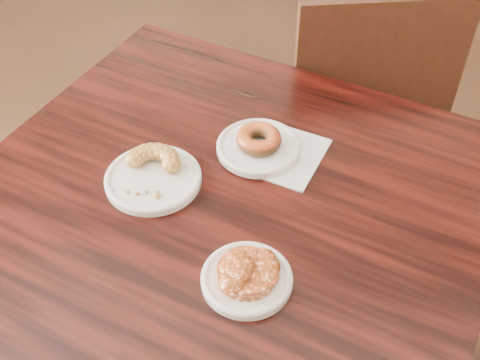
% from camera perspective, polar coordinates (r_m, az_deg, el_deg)
% --- Properties ---
extents(cafe_table, '(1.13, 1.13, 0.75)m').
position_cam_1_polar(cafe_table, '(1.34, -1.78, -13.57)').
color(cafe_table, black).
rests_on(cafe_table, floor).
extents(chair_far, '(0.54, 0.54, 0.90)m').
position_cam_1_polar(chair_far, '(1.74, 10.15, 6.13)').
color(chair_far, black).
rests_on(chair_far, floor).
extents(napkin, '(0.19, 0.19, 0.00)m').
position_cam_1_polar(napkin, '(1.14, 3.78, 2.56)').
color(napkin, white).
rests_on(napkin, cafe_table).
extents(plate_donut, '(0.16, 0.16, 0.01)m').
position_cam_1_polar(plate_donut, '(1.14, 1.77, 3.09)').
color(plate_donut, white).
rests_on(plate_donut, napkin).
extents(plate_cruller, '(0.17, 0.17, 0.01)m').
position_cam_1_polar(plate_cruller, '(1.09, -8.22, 0.08)').
color(plate_cruller, white).
rests_on(plate_cruller, cafe_table).
extents(plate_fritter, '(0.14, 0.14, 0.01)m').
position_cam_1_polar(plate_fritter, '(0.94, 0.64, -9.40)').
color(plate_fritter, white).
rests_on(plate_fritter, cafe_table).
extents(glazed_donut, '(0.09, 0.09, 0.03)m').
position_cam_1_polar(glazed_donut, '(1.12, 1.79, 3.90)').
color(glazed_donut, '#983D16').
rests_on(glazed_donut, plate_donut).
extents(apple_fritter, '(0.13, 0.13, 0.03)m').
position_cam_1_polar(apple_fritter, '(0.92, 0.65, -8.64)').
color(apple_fritter, '#4E2108').
rests_on(apple_fritter, plate_fritter).
extents(cruller_fragment, '(0.12, 0.12, 0.03)m').
position_cam_1_polar(cruller_fragment, '(1.08, -8.34, 0.91)').
color(cruller_fragment, brown).
rests_on(cruller_fragment, plate_cruller).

